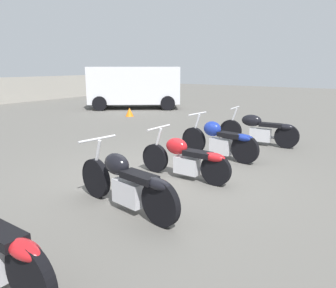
{
  "coord_description": "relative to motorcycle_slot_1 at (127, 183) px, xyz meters",
  "views": [
    {
      "loc": [
        -5.06,
        -3.47,
        2.1
      ],
      "look_at": [
        0.0,
        -0.07,
        0.65
      ],
      "focal_mm": 35.0,
      "sensor_mm": 36.0,
      "label": 1
    }
  ],
  "objects": [
    {
      "name": "parked_van",
      "position": [
        9.61,
        7.79,
        0.72
      ],
      "size": [
        4.32,
        4.81,
        2.07
      ],
      "rotation": [
        0.0,
        0.0,
        0.64
      ],
      "color": "silver",
      "rests_on": "ground_plane"
    },
    {
      "name": "traffic_cone_near",
      "position": [
        7.26,
        6.15,
        -0.25
      ],
      "size": [
        0.35,
        0.35,
        0.37
      ],
      "color": "orange",
      "rests_on": "ground_plane"
    },
    {
      "name": "ground_plane",
      "position": [
        1.64,
        0.44,
        -0.44
      ],
      "size": [
        60.0,
        60.0,
        0.0
      ],
      "primitive_type": "plane",
      "color": "#5B5954"
    },
    {
      "name": "motorcycle_slot_2",
      "position": [
        1.72,
        0.02,
        -0.04
      ],
      "size": [
        0.71,
        1.95,
        0.95
      ],
      "rotation": [
        0.0,
        0.0,
        -0.02
      ],
      "color": "black",
      "rests_on": "ground_plane"
    },
    {
      "name": "motorcycle_slot_3",
      "position": [
        3.37,
        0.1,
        0.0
      ],
      "size": [
        0.7,
        2.03,
        1.01
      ],
      "rotation": [
        0.0,
        0.0,
        -0.11
      ],
      "color": "black",
      "rests_on": "ground_plane"
    },
    {
      "name": "motorcycle_slot_1",
      "position": [
        0.0,
        0.0,
        0.0
      ],
      "size": [
        0.68,
        2.11,
        1.01
      ],
      "rotation": [
        0.0,
        0.0,
        -0.16
      ],
      "color": "black",
      "rests_on": "ground_plane"
    },
    {
      "name": "motorcycle_slot_4",
      "position": [
        5.2,
        -0.22,
        -0.01
      ],
      "size": [
        0.65,
        2.17,
        0.99
      ],
      "rotation": [
        0.0,
        0.0,
        0.06
      ],
      "color": "black",
      "rests_on": "ground_plane"
    }
  ]
}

